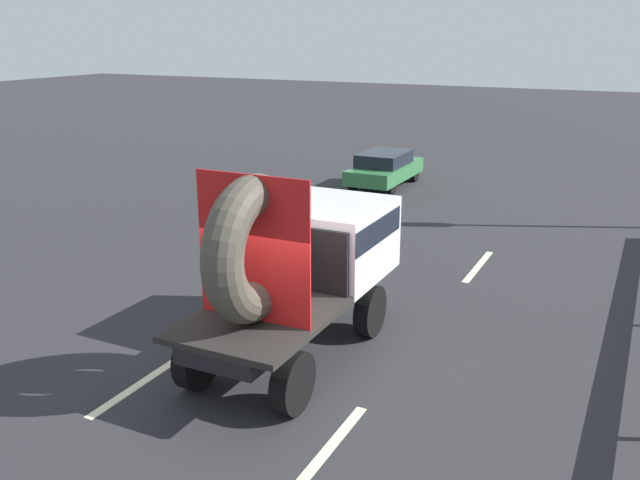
% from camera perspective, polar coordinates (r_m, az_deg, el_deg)
% --- Properties ---
extents(ground_plane, '(120.00, 120.00, 0.00)m').
position_cam_1_polar(ground_plane, '(11.45, -3.09, -11.02)').
color(ground_plane, '#28282B').
extents(flatbed_truck, '(2.02, 4.87, 3.41)m').
position_cam_1_polar(flatbed_truck, '(11.72, -1.31, -1.31)').
color(flatbed_truck, black).
rests_on(flatbed_truck, ground_plane).
extents(distant_sedan, '(1.63, 3.80, 1.24)m').
position_cam_1_polar(distant_sedan, '(24.73, 5.38, 5.99)').
color(distant_sedan, black).
rests_on(distant_sedan, ground_plane).
extents(lane_dash_left_near, '(0.16, 2.66, 0.01)m').
position_cam_1_polar(lane_dash_left_near, '(11.62, -14.10, -11.09)').
color(lane_dash_left_near, beige).
rests_on(lane_dash_left_near, ground_plane).
extents(lane_dash_left_far, '(0.16, 2.02, 0.01)m').
position_cam_1_polar(lane_dash_left_far, '(17.66, 1.98, -0.69)').
color(lane_dash_left_far, beige).
rests_on(lane_dash_left_far, ground_plane).
extents(lane_dash_right_near, '(0.16, 2.63, 0.01)m').
position_cam_1_polar(lane_dash_right_near, '(9.51, 0.28, -17.40)').
color(lane_dash_right_near, beige).
rests_on(lane_dash_right_near, ground_plane).
extents(lane_dash_right_far, '(0.16, 2.44, 0.01)m').
position_cam_1_polar(lane_dash_right_far, '(16.75, 13.00, -2.14)').
color(lane_dash_right_far, beige).
rests_on(lane_dash_right_far, ground_plane).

